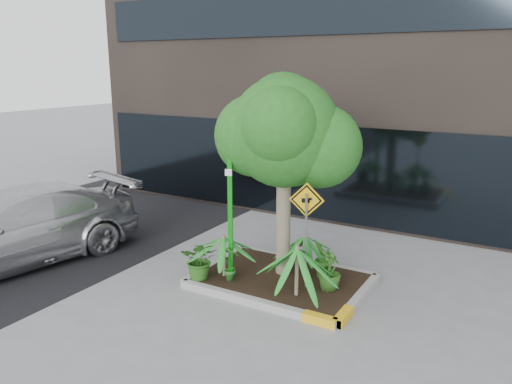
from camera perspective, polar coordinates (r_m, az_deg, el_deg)
The scene contains 14 objects.
ground at distance 9.99m, azimuth 1.06°, elevation -10.82°, with size 80.00×80.00×0.00m, color gray.
asphalt_road at distance 14.10m, azimuth -22.77°, elevation -4.35°, with size 7.00×80.00×0.01m, color black.
planter at distance 10.07m, azimuth 3.00°, elevation -9.99°, with size 3.35×2.36×0.15m.
tree at distance 9.55m, azimuth 3.32°, elevation 6.87°, with size 2.75×2.44×4.12m.
palm_front at distance 9.02m, azimuth 4.74°, elevation -6.47°, with size 1.08×1.08×1.20m.
palm_left at distance 9.86m, azimuth -3.71°, elevation -5.24°, with size 0.96×0.96×1.06m.
palm_back at distance 10.21m, azimuth 5.55°, elevation -5.03°, with size 0.87×0.87×0.96m.
parked_car at distance 12.05m, azimuth -26.28°, elevation -3.76°, with size 2.28×5.60×1.62m, color #B9B8BD.
shrub_a at distance 9.92m, azimuth -6.36°, elevation -7.65°, with size 0.71×0.71×0.79m, color #275E1A.
shrub_b at distance 9.49m, azimuth 8.40°, elevation -8.83°, with size 0.43×0.43×0.77m, color #2C5D1B.
shrub_c at distance 9.80m, azimuth -2.95°, elevation -8.07°, with size 0.38×0.38×0.72m, color #2A7424.
shrub_d at distance 9.95m, azimuth 7.67°, elevation -7.56°, with size 0.45×0.45×0.81m, color #2C681E.
street_sign_post at distance 9.45m, azimuth -2.57°, elevation -0.31°, with size 1.10×0.84×3.01m.
cattle_sign at distance 9.07m, azimuth 5.78°, elevation -3.04°, with size 0.61×0.29×2.06m.
Camera 1 is at (4.38, -7.92, 4.22)m, focal length 35.00 mm.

